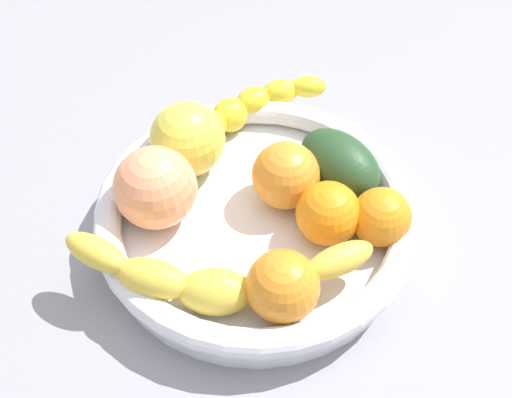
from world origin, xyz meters
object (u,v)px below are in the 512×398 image
orange_rear (381,217)px  banana_draped_left (236,116)px  orange_front (328,213)px  avocado_dark (340,163)px  orange_mid_left (283,286)px  peach_blush (155,188)px  apple_yellow (188,139)px  banana_draped_right (216,277)px  fruit_bowl (256,219)px  orange_mid_right (286,175)px

orange_rear → banana_draped_left: bearing=99.0°
orange_front → avocado_dark: 6.53cm
orange_mid_left → orange_rear: bearing=5.1°
orange_front → peach_blush: bearing=136.7°
orange_rear → apple_yellow: (-9.45, 17.44, 0.96)cm
banana_draped_right → orange_rear: 15.79cm
avocado_dark → fruit_bowl: bearing=175.6°
banana_draped_right → avocado_dark: size_ratio=2.43×
fruit_bowl → avocado_dark: size_ratio=3.27×
fruit_bowl → banana_draped_left: size_ratio=1.43×
fruit_bowl → orange_front: 7.18cm
orange_rear → avocado_dark: size_ratio=0.59×
banana_draped_left → orange_mid_left: size_ratio=3.39×
orange_mid_left → peach_blush: 15.09cm
fruit_bowl → apple_yellow: apple_yellow is taller
avocado_dark → orange_rear: bearing=-99.2°
fruit_bowl → orange_front: size_ratio=5.09×
peach_blush → banana_draped_right: bearing=-92.0°
orange_mid_right → avocado_dark: (5.42, -1.36, -0.47)cm
fruit_bowl → apple_yellow: 10.24cm
orange_front → apple_yellow: bearing=111.4°
avocado_dark → apple_yellow: bearing=136.1°
avocado_dark → apple_yellow: size_ratio=1.24×
fruit_bowl → peach_blush: size_ratio=3.89×
banana_draped_right → peach_blush: size_ratio=2.88×
peach_blush → apple_yellow: 6.84cm
orange_rear → avocado_dark: same height
orange_front → avocado_dark: bearing=41.2°
fruit_bowl → banana_draped_left: (5.11, 10.80, 2.11)cm
peach_blush → avocado_dark: (16.31, -6.43, -1.10)cm
orange_rear → apple_yellow: size_ratio=0.74×
orange_rear → orange_mid_right: bearing=116.4°
banana_draped_right → orange_front: size_ratio=3.77×
banana_draped_left → orange_front: size_ratio=3.57×
orange_mid_left → apple_yellow: apple_yellow is taller
fruit_bowl → orange_front: orange_front is taller
fruit_bowl → orange_mid_right: orange_mid_right is taller
banana_draped_left → avocado_dark: avocado_dark is taller
avocado_dark → banana_draped_right: bearing=-165.9°
banana_draped_left → apple_yellow: (-6.49, -1.28, 1.40)cm
orange_front → orange_mid_right: (-0.50, 5.66, 0.27)cm
banana_draped_right → orange_rear: bearing=-11.0°
orange_front → banana_draped_left: bearing=87.2°
apple_yellow → orange_mid_left: bearing=-96.9°
banana_draped_right → peach_blush: 10.68cm
banana_draped_right → orange_mid_left: size_ratio=3.58×
orange_mid_right → avocado_dark: bearing=-14.1°
fruit_bowl → orange_front: (4.32, -5.02, 2.77)cm
peach_blush → apple_yellow: size_ratio=1.04×
fruit_bowl → apple_yellow: size_ratio=4.07×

